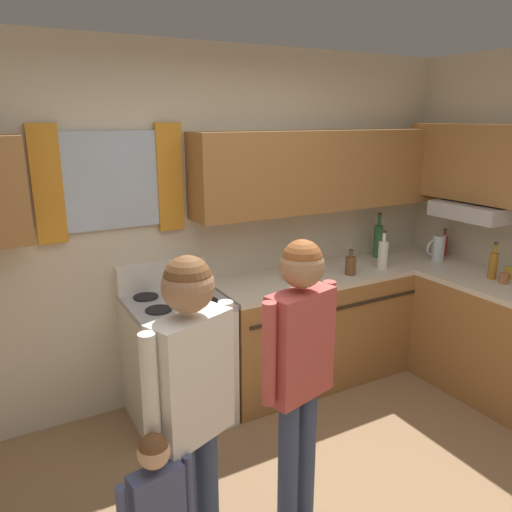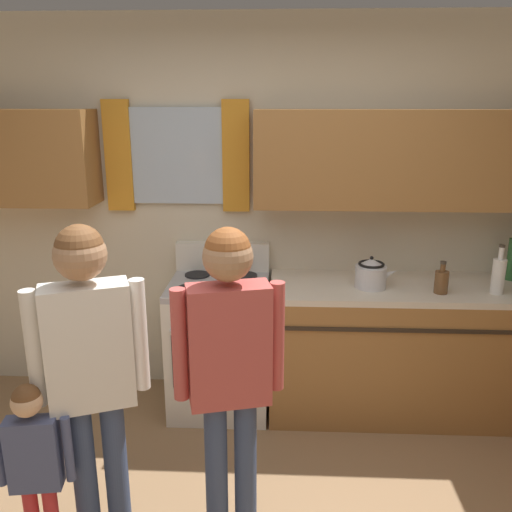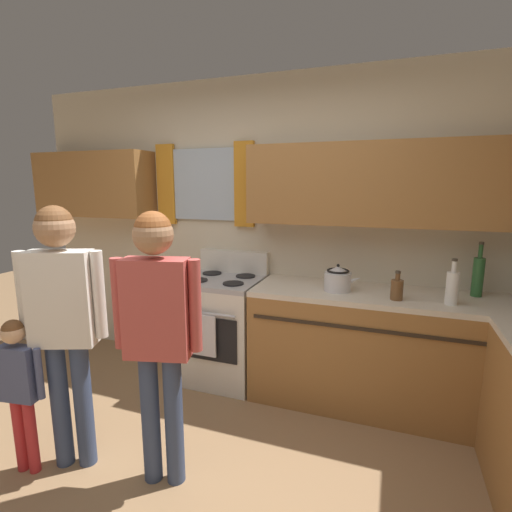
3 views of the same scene
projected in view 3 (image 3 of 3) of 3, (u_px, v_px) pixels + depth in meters
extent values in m
cube|color=beige|center=(264.00, 229.00, 3.43)|extent=(4.60, 0.10, 2.60)
cube|color=silver|center=(204.00, 185.00, 3.48)|extent=(0.61, 0.03, 0.64)
cube|color=orange|center=(166.00, 185.00, 3.60)|extent=(0.18, 0.04, 0.74)
cube|color=orange|center=(244.00, 185.00, 3.34)|extent=(0.18, 0.04, 0.74)
cube|color=#9E6B38|center=(94.00, 185.00, 3.73)|extent=(1.22, 0.32, 0.61)
cube|color=#9E6B38|center=(402.00, 184.00, 2.78)|extent=(2.33, 0.32, 0.61)
cube|color=#9E6B38|center=(399.00, 355.00, 2.86)|extent=(2.21, 0.62, 0.86)
cube|color=beige|center=(403.00, 298.00, 2.78)|extent=(2.21, 0.62, 0.04)
cube|color=#2D2319|center=(402.00, 334.00, 2.51)|extent=(2.09, 0.01, 0.02)
cube|color=silver|center=(223.00, 331.00, 3.34)|extent=(0.65, 0.62, 0.86)
cube|color=black|center=(206.00, 339.00, 3.04)|extent=(0.53, 0.01, 0.36)
cylinder|color=#ADADB2|center=(204.00, 313.00, 2.98)|extent=(0.53, 0.02, 0.02)
cube|color=#ADADB2|center=(222.00, 281.00, 3.26)|extent=(0.65, 0.62, 0.04)
cube|color=silver|center=(234.00, 261.00, 3.49)|extent=(0.65, 0.08, 0.20)
cylinder|color=black|center=(198.00, 280.00, 3.18)|extent=(0.17, 0.17, 0.01)
cylinder|color=black|center=(233.00, 284.00, 3.08)|extent=(0.17, 0.17, 0.01)
cylinder|color=black|center=(212.00, 273.00, 3.44)|extent=(0.17, 0.17, 0.01)
cylinder|color=black|center=(246.00, 276.00, 3.33)|extent=(0.17, 0.17, 0.01)
cube|color=silver|center=(204.00, 336.00, 3.00)|extent=(0.20, 0.02, 0.34)
cylinder|color=#2D6633|center=(478.00, 277.00, 2.72)|extent=(0.08, 0.08, 0.28)
cylinder|color=#2D6633|center=(481.00, 251.00, 2.69)|extent=(0.03, 0.03, 0.10)
cylinder|color=#3F382D|center=(482.00, 243.00, 2.68)|extent=(0.03, 0.03, 0.02)
cylinder|color=white|center=(452.00, 288.00, 2.54)|extent=(0.08, 0.08, 0.22)
cylinder|color=white|center=(454.00, 267.00, 2.51)|extent=(0.03, 0.03, 0.08)
cylinder|color=#3F382D|center=(455.00, 260.00, 2.50)|extent=(0.03, 0.03, 0.02)
cylinder|color=brown|center=(397.00, 290.00, 2.65)|extent=(0.08, 0.08, 0.14)
cylinder|color=brown|center=(398.00, 277.00, 2.63)|extent=(0.03, 0.03, 0.05)
cylinder|color=#3F382D|center=(398.00, 272.00, 2.63)|extent=(0.04, 0.04, 0.02)
cylinder|color=silver|center=(338.00, 282.00, 2.87)|extent=(0.20, 0.20, 0.14)
cone|color=silver|center=(338.00, 269.00, 2.86)|extent=(0.18, 0.18, 0.05)
sphere|color=black|center=(338.00, 266.00, 2.85)|extent=(0.02, 0.02, 0.02)
cone|color=silver|center=(355.00, 280.00, 2.82)|extent=(0.09, 0.04, 0.07)
torus|color=black|center=(338.00, 271.00, 2.86)|extent=(0.17, 0.17, 0.02)
cylinder|color=#38476B|center=(84.00, 405.00, 2.29)|extent=(0.10, 0.10, 0.78)
cylinder|color=#38476B|center=(60.00, 405.00, 2.28)|extent=(0.10, 0.10, 0.78)
cube|color=white|center=(62.00, 299.00, 2.16)|extent=(0.39, 0.27, 0.55)
cylinder|color=white|center=(99.00, 295.00, 2.16)|extent=(0.07, 0.07, 0.51)
cylinder|color=white|center=(23.00, 295.00, 2.15)|extent=(0.07, 0.07, 0.51)
sphere|color=#A87A56|center=(55.00, 228.00, 2.09)|extent=(0.21, 0.21, 0.21)
sphere|color=brown|center=(54.00, 223.00, 2.09)|extent=(0.20, 0.20, 0.20)
cylinder|color=#38476B|center=(174.00, 420.00, 2.15)|extent=(0.10, 0.10, 0.77)
cylinder|color=#38476B|center=(151.00, 419.00, 2.16)|extent=(0.10, 0.10, 0.77)
cube|color=#BF4C47|center=(157.00, 308.00, 2.03)|extent=(0.38, 0.23, 0.54)
cylinder|color=#BF4C47|center=(195.00, 306.00, 2.01)|extent=(0.07, 0.07, 0.50)
cylinder|color=#BF4C47|center=(119.00, 303.00, 2.05)|extent=(0.07, 0.07, 0.50)
sphere|color=#A87A56|center=(153.00, 235.00, 1.96)|extent=(0.21, 0.21, 0.21)
sphere|color=brown|center=(153.00, 230.00, 1.96)|extent=(0.19, 0.19, 0.19)
cylinder|color=red|center=(32.00, 436.00, 2.24)|extent=(0.06, 0.06, 0.46)
cylinder|color=red|center=(20.00, 434.00, 2.26)|extent=(0.06, 0.06, 0.46)
cube|color=#47517A|center=(18.00, 373.00, 2.18)|extent=(0.22, 0.12, 0.33)
cylinder|color=#47517A|center=(39.00, 374.00, 2.15)|extent=(0.04, 0.04, 0.30)
sphere|color=#DBAD84|center=(13.00, 333.00, 2.13)|extent=(0.13, 0.13, 0.13)
sphere|color=brown|center=(13.00, 330.00, 2.13)|extent=(0.12, 0.12, 0.12)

